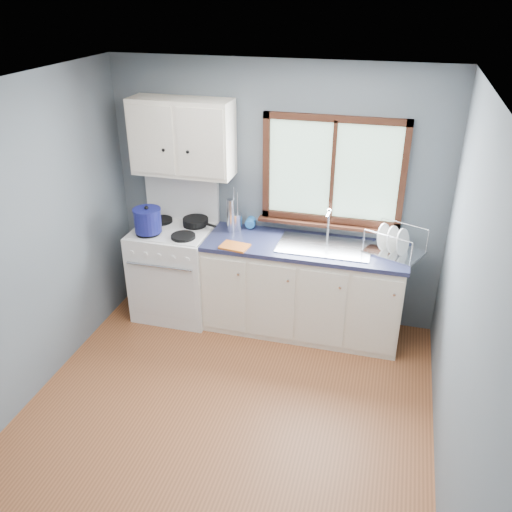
% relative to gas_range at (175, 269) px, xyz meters
% --- Properties ---
extents(floor, '(3.20, 3.60, 0.02)m').
position_rel_gas_range_xyz_m(floor, '(0.95, -1.47, -0.50)').
color(floor, brown).
rests_on(floor, ground).
extents(ceiling, '(3.20, 3.60, 0.02)m').
position_rel_gas_range_xyz_m(ceiling, '(0.95, -1.47, 2.02)').
color(ceiling, white).
rests_on(ceiling, wall_back).
extents(wall_back, '(3.20, 0.02, 2.50)m').
position_rel_gas_range_xyz_m(wall_back, '(0.95, 0.34, 0.76)').
color(wall_back, slate).
rests_on(wall_back, ground).
extents(wall_left, '(0.02, 3.60, 2.50)m').
position_rel_gas_range_xyz_m(wall_left, '(-0.66, -1.47, 0.76)').
color(wall_left, slate).
rests_on(wall_left, ground).
extents(wall_right, '(0.02, 3.60, 2.50)m').
position_rel_gas_range_xyz_m(wall_right, '(2.56, -1.47, 0.76)').
color(wall_right, slate).
rests_on(wall_right, ground).
extents(gas_range, '(0.76, 0.69, 1.36)m').
position_rel_gas_range_xyz_m(gas_range, '(0.00, 0.00, 0.00)').
color(gas_range, white).
rests_on(gas_range, floor).
extents(base_cabinets, '(1.85, 0.60, 0.88)m').
position_rel_gas_range_xyz_m(base_cabinets, '(1.31, 0.02, -0.08)').
color(base_cabinets, white).
rests_on(base_cabinets, floor).
extents(countertop, '(1.89, 0.64, 0.04)m').
position_rel_gas_range_xyz_m(countertop, '(1.31, 0.02, 0.41)').
color(countertop, '#1C203F').
rests_on(countertop, base_cabinets).
extents(sink, '(0.84, 0.46, 0.44)m').
position_rel_gas_range_xyz_m(sink, '(1.49, 0.02, 0.37)').
color(sink, silver).
rests_on(sink, countertop).
extents(window, '(1.36, 0.10, 1.03)m').
position_rel_gas_range_xyz_m(window, '(1.48, 0.30, 0.98)').
color(window, '#9EC6A8').
rests_on(window, wall_back).
extents(upper_cabinets, '(0.95, 0.35, 0.70)m').
position_rel_gas_range_xyz_m(upper_cabinets, '(0.10, 0.15, 1.31)').
color(upper_cabinets, white).
rests_on(upper_cabinets, wall_back).
extents(skillet, '(0.40, 0.32, 0.05)m').
position_rel_gas_range_xyz_m(skillet, '(0.20, 0.14, 0.49)').
color(skillet, black).
rests_on(skillet, gas_range).
extents(stockpot, '(0.31, 0.31, 0.26)m').
position_rel_gas_range_xyz_m(stockpot, '(-0.17, -0.16, 0.58)').
color(stockpot, navy).
rests_on(stockpot, gas_range).
extents(utensil_crock, '(0.17, 0.17, 0.43)m').
position_rel_gas_range_xyz_m(utensil_crock, '(0.59, 0.18, 0.51)').
color(utensil_crock, silver).
rests_on(utensil_crock, countertop).
extents(thermos, '(0.10, 0.10, 0.33)m').
position_rel_gas_range_xyz_m(thermos, '(0.56, 0.12, 0.59)').
color(thermos, silver).
rests_on(thermos, countertop).
extents(soap_bottle, '(0.11, 0.11, 0.27)m').
position_rel_gas_range_xyz_m(soap_bottle, '(0.72, 0.20, 0.56)').
color(soap_bottle, blue).
rests_on(soap_bottle, countertop).
extents(dish_towel, '(0.27, 0.21, 0.02)m').
position_rel_gas_range_xyz_m(dish_towel, '(0.70, -0.21, 0.44)').
color(dish_towel, '#C96220').
rests_on(dish_towel, countertop).
extents(dish_rack, '(0.57, 0.51, 0.24)m').
position_rel_gas_range_xyz_m(dish_rack, '(2.09, 0.06, 0.49)').
color(dish_rack, silver).
rests_on(dish_rack, countertop).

